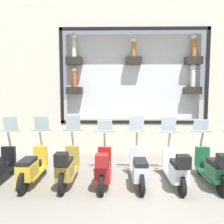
% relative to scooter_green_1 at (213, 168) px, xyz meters
% --- Properties ---
extents(ground_plane, '(120.00, 120.00, 0.00)m').
position_rel_scooter_green_1_xyz_m(ground_plane, '(-0.51, 1.75, -0.47)').
color(ground_plane, gray).
extents(building_facade, '(1.23, 36.00, 8.25)m').
position_rel_scooter_green_1_xyz_m(building_facade, '(3.09, 1.75, 3.72)').
color(building_facade, beige).
rests_on(building_facade, ground_plane).
extents(scooter_green_1, '(1.80, 0.61, 1.59)m').
position_rel_scooter_green_1_xyz_m(scooter_green_1, '(0.00, 0.00, 0.00)').
color(scooter_green_1, black).
rests_on(scooter_green_1, ground_plane).
extents(scooter_white_2, '(1.79, 0.60, 1.67)m').
position_rel_scooter_green_1_xyz_m(scooter_white_2, '(-0.01, 0.91, -0.01)').
color(scooter_white_2, black).
rests_on(scooter_white_2, ground_plane).
extents(scooter_silver_3, '(1.80, 0.61, 1.70)m').
position_rel_scooter_green_1_xyz_m(scooter_silver_3, '(0.06, 1.83, -0.04)').
color(scooter_silver_3, black).
rests_on(scooter_silver_3, ground_plane).
extents(scooter_red_4, '(1.80, 0.60, 1.56)m').
position_rel_scooter_green_1_xyz_m(scooter_red_4, '(-0.00, 2.74, -0.01)').
color(scooter_red_4, black).
rests_on(scooter_red_4, ground_plane).
extents(scooter_olive_5, '(1.80, 0.61, 1.70)m').
position_rel_scooter_green_1_xyz_m(scooter_olive_5, '(0.01, 3.66, 0.01)').
color(scooter_olive_5, black).
rests_on(scooter_olive_5, ground_plane).
extents(scooter_yellow_6, '(1.80, 0.61, 1.66)m').
position_rel_scooter_green_1_xyz_m(scooter_yellow_6, '(0.06, 4.57, -0.03)').
color(scooter_yellow_6, black).
rests_on(scooter_yellow_6, ground_plane).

